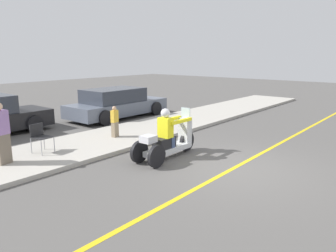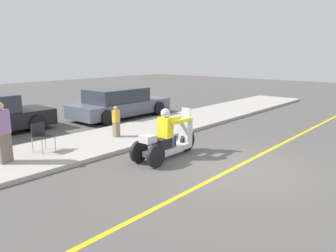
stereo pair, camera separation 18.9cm
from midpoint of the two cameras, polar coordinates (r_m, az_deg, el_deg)
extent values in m
plane|color=#565451|center=(8.67, 11.99, -7.24)|extent=(60.00, 60.00, 0.00)
cube|color=gold|center=(8.33, 10.59, -7.99)|extent=(24.00, 0.12, 0.01)
cube|color=#B2ADA3|center=(11.47, -8.49, -1.96)|extent=(28.00, 2.80, 0.12)
cylinder|color=black|center=(9.94, 3.93, -2.64)|extent=(0.60, 0.10, 0.60)
cylinder|color=black|center=(8.47, -1.47, -5.30)|extent=(0.60, 0.10, 0.60)
cylinder|color=black|center=(8.88, -4.46, -4.49)|extent=(0.60, 0.10, 0.60)
cube|color=silver|center=(9.28, 0.59, -4.09)|extent=(1.62, 0.44, 0.15)
cube|color=black|center=(9.10, -0.07, -2.94)|extent=(0.65, 0.34, 0.30)
cube|color=silver|center=(9.79, 3.61, -1.07)|extent=(0.24, 0.34, 0.87)
cube|color=silver|center=(9.69, 3.72, 2.32)|extent=(0.03, 0.31, 0.30)
cube|color=silver|center=(8.58, -2.90, -2.25)|extent=(0.36, 0.34, 0.18)
cube|color=yellow|center=(9.04, 0.14, -0.27)|extent=(0.26, 0.38, 0.55)
sphere|color=silver|center=(8.96, 0.14, 2.26)|extent=(0.26, 0.26, 0.26)
cube|color=#38476B|center=(9.16, 1.24, -2.84)|extent=(0.14, 0.14, 0.30)
cube|color=#38476B|center=(9.31, 0.10, -2.59)|extent=(0.14, 0.14, 0.30)
cube|color=yellow|center=(9.23, 2.92, 0.85)|extent=(0.91, 0.09, 0.09)
cube|color=yellow|center=(9.47, 1.01, 1.17)|extent=(0.91, 0.09, 0.09)
cube|color=#726656|center=(9.42, -26.16, -3.48)|extent=(0.38, 0.29, 0.77)
cube|color=#9972B2|center=(9.27, -26.57, 0.63)|extent=(0.42, 0.30, 0.61)
cube|color=gray|center=(11.28, -8.50, -0.56)|extent=(0.25, 0.19, 0.51)
cube|color=gold|center=(11.19, -8.58, 1.73)|extent=(0.28, 0.20, 0.41)
sphere|color=tan|center=(11.14, -8.62, 3.11)|extent=(0.14, 0.14, 0.14)
cylinder|color=#A5A8AD|center=(9.75, -20.51, -3.49)|extent=(0.02, 0.02, 0.44)
cylinder|color=#A5A8AD|center=(10.01, -18.53, -2.95)|extent=(0.02, 0.02, 0.44)
cylinder|color=#A5A8AD|center=(10.09, -22.04, -3.09)|extent=(0.02, 0.02, 0.44)
cylinder|color=#A5A8AD|center=(10.34, -20.09, -2.57)|extent=(0.02, 0.02, 0.44)
cube|color=#232326|center=(9.99, -20.39, -1.75)|extent=(0.50, 0.50, 0.02)
cube|color=#232326|center=(10.12, -21.23, -0.59)|extent=(0.44, 0.09, 0.38)
cube|color=slate|center=(15.43, -7.85, 3.25)|extent=(4.84, 1.89, 0.57)
cube|color=#2D333D|center=(15.19, -8.60, 5.34)|extent=(2.66, 1.70, 0.61)
cylinder|color=black|center=(15.87, -1.31, 3.10)|extent=(0.64, 0.22, 0.64)
cylinder|color=black|center=(17.18, -5.99, 3.74)|extent=(0.64, 0.22, 0.64)
cylinder|color=black|center=(13.74, -10.14, 1.46)|extent=(0.64, 0.22, 0.64)
cylinder|color=black|center=(15.23, -14.63, 2.31)|extent=(0.64, 0.22, 0.64)
cylinder|color=black|center=(13.29, -21.39, 0.43)|extent=(0.64, 0.22, 0.64)
cylinder|color=black|center=(14.80, -24.50, 1.30)|extent=(0.64, 0.22, 0.64)
camera|label=1|loc=(0.09, -89.40, 0.13)|focal=35.00mm
camera|label=2|loc=(0.09, 90.60, -0.13)|focal=35.00mm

